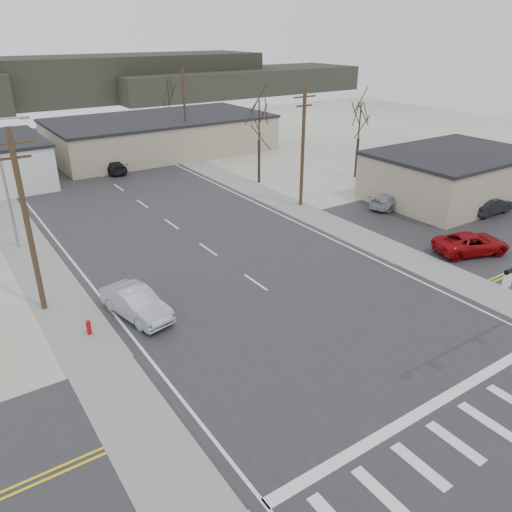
% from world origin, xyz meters
% --- Properties ---
extents(ground, '(140.00, 140.00, 0.00)m').
position_xyz_m(ground, '(0.00, 0.00, 0.00)').
color(ground, silver).
rests_on(ground, ground).
extents(main_road, '(18.00, 110.00, 0.05)m').
position_xyz_m(main_road, '(0.00, 15.00, 0.02)').
color(main_road, '#252628').
rests_on(main_road, ground).
extents(cross_road, '(90.00, 10.00, 0.04)m').
position_xyz_m(cross_road, '(0.00, 0.00, 0.02)').
color(cross_road, '#252628').
rests_on(cross_road, ground).
extents(parking_lot, '(18.00, 20.00, 0.03)m').
position_xyz_m(parking_lot, '(20.00, 6.00, 0.02)').
color(parking_lot, '#252628').
rests_on(parking_lot, ground).
extents(sidewalk_left, '(3.00, 90.00, 0.06)m').
position_xyz_m(sidewalk_left, '(-10.60, 20.00, 0.03)').
color(sidewalk_left, gray).
rests_on(sidewalk_left, ground).
extents(sidewalk_right, '(3.00, 90.00, 0.06)m').
position_xyz_m(sidewalk_right, '(10.60, 20.00, 0.03)').
color(sidewalk_right, gray).
rests_on(sidewalk_right, ground).
extents(fire_hydrant, '(0.24, 0.24, 0.87)m').
position_xyz_m(fire_hydrant, '(-10.20, 8.00, 0.45)').
color(fire_hydrant, '#A50C0C').
rests_on(fire_hydrant, ground).
extents(building_right_far, '(26.30, 14.30, 4.30)m').
position_xyz_m(building_right_far, '(10.00, 44.00, 2.15)').
color(building_right_far, tan).
rests_on(building_right_far, ground).
extents(building_lot, '(14.30, 10.30, 4.30)m').
position_xyz_m(building_lot, '(24.00, 12.00, 2.16)').
color(building_lot, tan).
rests_on(building_lot, ground).
extents(upole_left_b, '(2.20, 0.30, 10.00)m').
position_xyz_m(upole_left_b, '(-11.50, 12.00, 5.22)').
color(upole_left_b, '#493821').
rests_on(upole_left_b, ground).
extents(upole_right_a, '(2.20, 0.30, 10.00)m').
position_xyz_m(upole_right_a, '(11.50, 18.00, 5.22)').
color(upole_right_a, '#493821').
rests_on(upole_right_a, ground).
extents(upole_right_b, '(2.20, 0.30, 10.00)m').
position_xyz_m(upole_right_b, '(11.50, 40.00, 5.22)').
color(upole_right_b, '#493821').
rests_on(upole_right_b, ground).
extents(streetlight_main, '(2.40, 0.25, 9.00)m').
position_xyz_m(streetlight_main, '(-10.80, 22.00, 5.09)').
color(streetlight_main, gray).
rests_on(streetlight_main, ground).
extents(tree_right_mid, '(3.74, 3.74, 8.33)m').
position_xyz_m(tree_right_mid, '(12.50, 26.00, 5.93)').
color(tree_right_mid, '#33271F').
rests_on(tree_right_mid, ground).
extents(tree_right_far, '(3.52, 3.52, 7.84)m').
position_xyz_m(tree_right_far, '(15.00, 52.00, 5.58)').
color(tree_right_far, '#33271F').
rests_on(tree_right_far, ground).
extents(tree_lot, '(3.52, 3.52, 7.84)m').
position_xyz_m(tree_lot, '(22.00, 22.00, 5.58)').
color(tree_lot, '#33271F').
rests_on(tree_lot, ground).
extents(hill_center, '(80.00, 18.00, 9.00)m').
position_xyz_m(hill_center, '(15.00, 96.00, 4.50)').
color(hill_center, '#333026').
rests_on(hill_center, ground).
extents(hill_right, '(60.00, 18.00, 5.50)m').
position_xyz_m(hill_right, '(50.00, 90.00, 2.75)').
color(hill_right, '#333026').
rests_on(hill_right, ground).
extents(sedan_crossing, '(2.65, 5.03, 1.57)m').
position_xyz_m(sedan_crossing, '(-7.50, 8.33, 0.83)').
color(sedan_crossing, '#989BA2').
rests_on(sedan_crossing, main_road).
extents(car_far_a, '(2.22, 4.66, 1.31)m').
position_xyz_m(car_far_a, '(1.42, 37.68, 0.70)').
color(car_far_a, black).
rests_on(car_far_a, main_road).
extents(car_far_b, '(2.10, 4.10, 1.34)m').
position_xyz_m(car_far_b, '(-0.94, 58.73, 0.71)').
color(car_far_b, black).
rests_on(car_far_b, main_road).
extents(car_parked_red, '(5.69, 4.02, 1.44)m').
position_xyz_m(car_parked_red, '(14.79, 3.35, 0.75)').
color(car_parked_red, '#94080B').
rests_on(car_parked_red, parking_lot).
extents(car_parked_dark_a, '(4.95, 3.59, 1.57)m').
position_xyz_m(car_parked_dark_a, '(20.39, 10.06, 0.82)').
color(car_parked_dark_a, black).
rests_on(car_parked_dark_a, parking_lot).
extents(car_parked_dark_b, '(4.48, 1.62, 1.47)m').
position_xyz_m(car_parked_dark_b, '(23.19, 7.38, 0.77)').
color(car_parked_dark_b, black).
rests_on(car_parked_dark_b, parking_lot).
extents(car_parked_silver, '(4.65, 2.12, 1.32)m').
position_xyz_m(car_parked_silver, '(17.59, 13.00, 0.69)').
color(car_parked_silver, '#A4A8AE').
rests_on(car_parked_silver, parking_lot).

